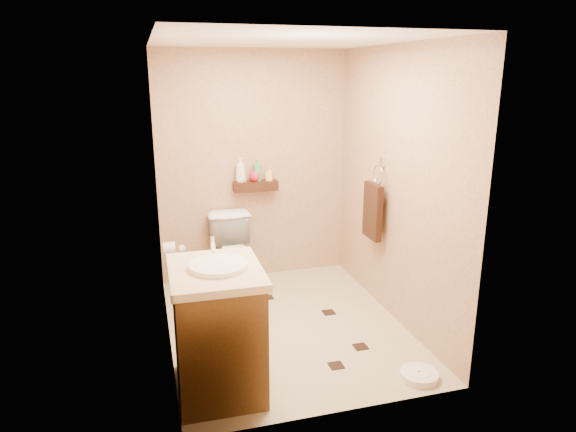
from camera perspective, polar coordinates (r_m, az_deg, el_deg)
name	(u,v)px	position (r m, az deg, el deg)	size (l,w,h in m)	color
ground	(286,326)	(4.65, -0.24, -12.08)	(2.50, 2.50, 0.00)	tan
wall_back	(254,168)	(5.41, -3.84, 5.39)	(2.00, 0.04, 2.40)	tan
wall_front	(342,240)	(3.08, 6.00, -2.66)	(2.00, 0.04, 2.40)	tan
wall_left	(161,202)	(4.08, -13.93, 1.53)	(0.04, 2.50, 2.40)	tan
wall_right	(396,187)	(4.59, 11.88, 3.21)	(0.04, 2.50, 2.40)	tan
ceiling	(285,40)	(4.12, -0.28, 18.96)	(2.00, 2.50, 0.02)	white
wall_shelf	(256,186)	(5.37, -3.62, 3.35)	(0.46, 0.14, 0.10)	#3B1C10
floor_accents	(290,326)	(4.63, 0.24, -12.15)	(1.23, 1.45, 0.01)	black
toilet	(235,256)	(5.18, -5.87, -4.46)	(0.44, 0.76, 0.78)	white
vanity	(218,328)	(3.65, -7.82, -12.21)	(0.63, 0.76, 1.05)	brown
bathroom_scale	(419,375)	(4.05, 14.36, -16.76)	(0.30, 0.30, 0.06)	white
toilet_brush	(183,273)	(5.42, -11.58, -6.27)	(0.11, 0.11, 0.48)	#1B6D64
towel_ring	(373,208)	(4.83, 9.43, 0.83)	(0.12, 0.30, 0.76)	silver
toilet_paper	(169,248)	(4.87, -13.09, -3.47)	(0.12, 0.11, 0.12)	white
bottle_a	(240,170)	(5.31, -5.31, 5.13)	(0.10, 0.10, 0.26)	white
bottle_b	(241,174)	(5.32, -5.22, 4.62)	(0.07, 0.07, 0.16)	gold
bottle_c	(255,174)	(5.35, -3.68, 4.69)	(0.12, 0.12, 0.16)	#BA1530
bottle_d	(257,170)	(5.34, -3.43, 5.10)	(0.09, 0.09, 0.23)	green
bottle_e	(269,174)	(5.38, -2.08, 4.73)	(0.07, 0.07, 0.15)	#FAD253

